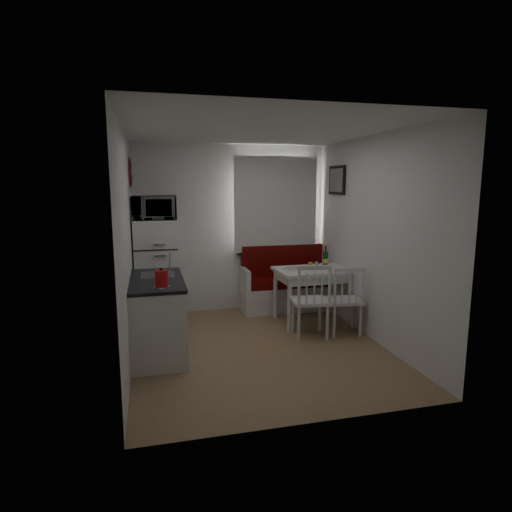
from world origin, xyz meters
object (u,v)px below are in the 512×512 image
(dining_table, at_px, (312,275))
(wine_bottle, at_px, (325,256))
(bench, at_px, (285,288))
(fridge, at_px, (156,271))
(microwave, at_px, (154,208))
(chair_left, at_px, (313,293))
(kitchen_counter, at_px, (158,315))
(chair_right, at_px, (348,293))
(kettle, at_px, (161,279))

(dining_table, xyz_separation_m, wine_bottle, (0.24, 0.10, 0.25))
(bench, xyz_separation_m, dining_table, (0.18, -0.69, 0.36))
(fridge, height_order, microwave, microwave)
(microwave, bearing_deg, bench, 4.65)
(fridge, bearing_deg, bench, 3.23)
(chair_left, height_order, microwave, microwave)
(bench, xyz_separation_m, chair_left, (-0.07, -1.36, 0.27))
(kitchen_counter, bearing_deg, chair_left, -0.22)
(kitchen_counter, distance_m, microwave, 1.70)
(chair_right, xyz_separation_m, kettle, (-2.40, -0.51, 0.43))
(chair_left, xyz_separation_m, fridge, (-1.94, 1.25, 0.14))
(kitchen_counter, relative_size, chair_left, 2.49)
(fridge, bearing_deg, chair_right, -27.15)
(bench, relative_size, microwave, 2.37)
(dining_table, bearing_deg, bench, 102.99)
(chair_left, relative_size, chair_right, 1.06)
(microwave, height_order, wine_bottle, microwave)
(bench, bearing_deg, microwave, -175.35)
(chair_right, relative_size, wine_bottle, 1.58)
(chair_left, distance_m, fridge, 2.31)
(microwave, bearing_deg, fridge, 90.00)
(kettle, bearing_deg, fridge, 90.98)
(kitchen_counter, bearing_deg, bench, 33.82)
(fridge, bearing_deg, dining_table, -14.83)
(chair_left, bearing_deg, fridge, 153.79)
(chair_left, distance_m, microwave, 2.51)
(chair_right, xyz_separation_m, fridge, (-2.43, 1.25, 0.17))
(chair_right, height_order, fridge, fridge)
(chair_left, bearing_deg, bench, 93.84)
(dining_table, relative_size, chair_left, 2.01)
(chair_right, height_order, wine_bottle, wine_bottle)
(chair_right, distance_m, microwave, 2.92)
(chair_right, distance_m, kettle, 2.49)
(fridge, distance_m, kettle, 1.78)
(kettle, height_order, wine_bottle, kettle)
(chair_left, relative_size, fridge, 0.35)
(fridge, xyz_separation_m, wine_bottle, (2.43, -0.48, 0.19))
(chair_left, bearing_deg, dining_table, 76.20)
(kitchen_counter, distance_m, kettle, 0.76)
(chair_left, relative_size, microwave, 0.88)
(kitchen_counter, bearing_deg, wine_bottle, 17.32)
(chair_right, relative_size, microwave, 0.83)
(kitchen_counter, relative_size, dining_table, 1.24)
(dining_table, distance_m, fridge, 2.27)
(bench, bearing_deg, dining_table, -75.14)
(dining_table, bearing_deg, chair_right, -72.09)
(dining_table, distance_m, chair_left, 0.72)
(bench, bearing_deg, chair_left, -92.77)
(chair_right, distance_m, fridge, 2.74)
(bench, distance_m, wine_bottle, 0.95)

